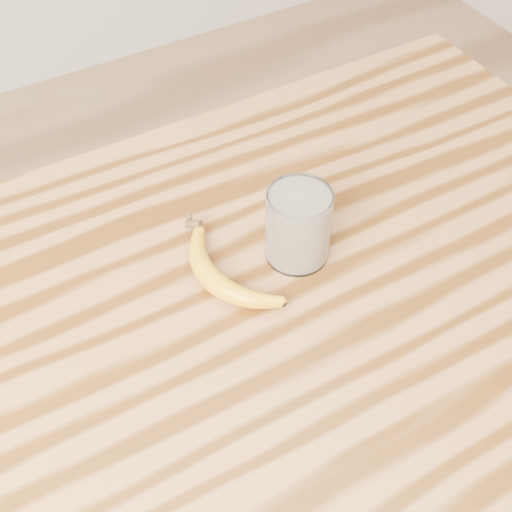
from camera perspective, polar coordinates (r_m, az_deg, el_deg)
table at (r=1.05m, az=1.48°, el=-7.55°), size 1.20×0.80×0.90m
smoothie_glass at (r=0.95m, az=3.40°, el=2.46°), size 0.09×0.09×0.11m
banana at (r=0.94m, az=-3.45°, el=-2.05°), size 0.14×0.26×0.03m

